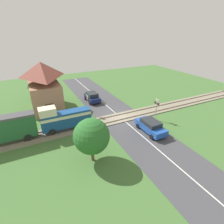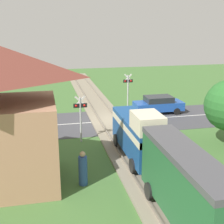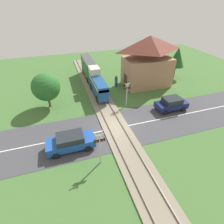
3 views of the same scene
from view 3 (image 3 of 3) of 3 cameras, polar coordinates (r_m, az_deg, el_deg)
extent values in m
plane|color=#426B33|center=(18.60, 1.30, -5.34)|extent=(60.00, 60.00, 0.00)
cube|color=#424247|center=(18.60, 1.30, -5.32)|extent=(48.00, 6.40, 0.02)
cube|color=silver|center=(18.59, 1.30, -5.29)|extent=(48.00, 0.12, 0.00)
cube|color=gray|center=(18.56, 1.31, -5.20)|extent=(2.80, 48.00, 0.12)
cube|color=slate|center=(18.32, -0.83, -5.35)|extent=(0.10, 48.00, 0.12)
cube|color=slate|center=(18.69, 3.41, -4.48)|extent=(0.10, 48.00, 0.12)
cube|color=navy|center=(23.93, -4.55, 8.64)|extent=(1.35, 5.85, 1.90)
cube|color=beige|center=(23.71, -4.60, 9.78)|extent=(1.37, 5.85, 0.36)
cube|color=beige|center=(25.17, -5.81, 13.36)|extent=(1.35, 1.87, 0.90)
cylinder|color=black|center=(22.61, -5.06, 4.27)|extent=(0.14, 0.76, 0.76)
cylinder|color=black|center=(22.91, -1.55, 4.83)|extent=(0.14, 0.76, 0.76)
cylinder|color=black|center=(25.87, -7.03, 8.19)|extent=(0.14, 0.76, 0.76)
cylinder|color=black|center=(26.13, -3.91, 8.65)|extent=(0.14, 0.76, 0.76)
cube|color=#235B33|center=(29.68, -7.66, 14.13)|extent=(1.35, 6.24, 2.40)
cube|color=#47474C|center=(29.26, -7.87, 16.55)|extent=(1.41, 6.24, 0.24)
cylinder|color=black|center=(28.18, -8.12, 10.35)|extent=(0.14, 0.76, 0.76)
cylinder|color=black|center=(28.42, -5.23, 10.76)|extent=(0.14, 0.76, 0.76)
cylinder|color=black|center=(31.84, -9.52, 13.06)|extent=(0.14, 0.76, 0.76)
cylinder|color=black|center=(32.05, -6.93, 13.42)|extent=(0.14, 0.76, 0.76)
cube|color=#1E4CA8|center=(16.46, -13.29, -9.71)|extent=(4.29, 1.75, 0.73)
cube|color=#23282D|center=(16.06, -13.58, -8.12)|extent=(2.36, 1.61, 0.50)
cylinder|color=black|center=(17.41, -8.91, -7.83)|extent=(0.60, 0.18, 0.60)
cylinder|color=black|center=(16.15, -7.78, -11.82)|extent=(0.60, 0.18, 0.60)
cylinder|color=black|center=(17.42, -18.05, -9.41)|extent=(0.60, 0.18, 0.60)
cylinder|color=black|center=(16.15, -17.77, -13.54)|extent=(0.60, 0.18, 0.60)
cube|color=#141E4C|center=(22.40, 18.76, 2.23)|extent=(3.81, 1.73, 0.71)
cube|color=#23282D|center=(22.09, 19.07, 3.66)|extent=(2.09, 1.59, 0.59)
cylinder|color=black|center=(21.35, 17.12, -0.25)|extent=(0.60, 0.18, 0.60)
cylinder|color=black|center=(22.53, 14.82, 2.11)|extent=(0.60, 0.18, 0.60)
cylinder|color=black|center=(22.74, 22.34, 0.83)|extent=(0.60, 0.18, 0.60)
cylinder|color=black|center=(23.85, 19.93, 3.01)|extent=(0.60, 0.18, 0.60)
cylinder|color=#B7B7B7|center=(14.26, -3.94, -12.12)|extent=(0.12, 0.12, 3.08)
cube|color=black|center=(13.57, -4.10, -9.24)|extent=(0.90, 0.08, 0.28)
sphere|color=red|center=(13.53, -5.23, -9.46)|extent=(0.18, 0.18, 0.18)
sphere|color=red|center=(13.61, -2.99, -9.01)|extent=(0.18, 0.18, 0.18)
cube|color=silver|center=(13.36, -4.16, -8.29)|extent=(0.72, 0.04, 0.72)
cube|color=silver|center=(13.36, -4.16, -8.29)|extent=(0.72, 0.04, 0.72)
cylinder|color=#B7B7B7|center=(21.57, 4.81, 5.53)|extent=(0.12, 0.12, 3.08)
cube|color=black|center=(21.12, 4.94, 7.87)|extent=(0.90, 0.08, 0.28)
sphere|color=red|center=(21.22, 5.62, 7.96)|extent=(0.18, 0.18, 0.18)
sphere|color=red|center=(21.03, 4.25, 7.78)|extent=(0.18, 0.18, 0.18)
cube|color=silver|center=(20.99, 4.98, 8.62)|extent=(0.72, 0.04, 0.72)
cube|color=silver|center=(20.99, 4.98, 8.62)|extent=(0.72, 0.04, 0.72)
cube|color=#AD7A5B|center=(27.45, 11.22, 12.76)|extent=(6.74, 4.17, 4.22)
pyramid|color=brown|center=(26.28, 12.27, 21.11)|extent=(7.28, 4.51, 2.00)
cube|color=#472D1E|center=(26.48, 4.36, 10.02)|extent=(0.06, 1.10, 2.10)
cylinder|color=#2D4C8E|center=(26.97, 1.36, 9.86)|extent=(0.44, 0.44, 1.50)
sphere|color=tan|center=(26.61, 1.39, 11.60)|extent=(0.27, 0.27, 0.27)
cylinder|color=brown|center=(31.80, 19.66, 12.26)|extent=(0.24, 0.24, 2.00)
cone|color=#1E5623|center=(31.04, 20.57, 16.50)|extent=(2.49, 2.49, 2.98)
cylinder|color=brown|center=(23.14, -19.77, 3.08)|extent=(0.28, 0.28, 1.30)
sphere|color=#286628|center=(22.22, -20.79, 7.63)|extent=(3.32, 3.32, 3.32)
camera|label=1|loc=(28.28, -53.12, 21.18)|focal=28.00mm
camera|label=2|loc=(38.59, -3.46, 28.11)|focal=50.00mm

